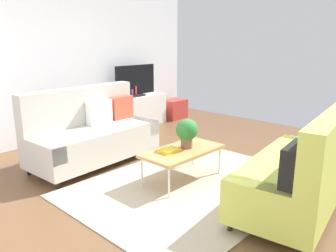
{
  "coord_description": "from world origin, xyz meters",
  "views": [
    {
      "loc": [
        -3.0,
        -2.79,
        1.79
      ],
      "look_at": [
        0.22,
        0.24,
        0.65
      ],
      "focal_mm": 36.17,
      "sensor_mm": 36.0,
      "label": 1
    }
  ],
  "objects": [
    {
      "name": "ground_plane",
      "position": [
        0.0,
        0.0,
        0.0
      ],
      "size": [
        7.68,
        7.68,
        0.0
      ],
      "primitive_type": "plane",
      "color": "brown"
    },
    {
      "name": "wall_far",
      "position": [
        0.0,
        2.8,
        1.45
      ],
      "size": [
        6.4,
        0.12,
        2.9
      ],
      "primitive_type": "cube",
      "color": "silver",
      "rests_on": "ground_plane"
    },
    {
      "name": "area_rug",
      "position": [
        0.07,
        -0.31,
        0.01
      ],
      "size": [
        2.9,
        2.2,
        0.01
      ],
      "primitive_type": "cube",
      "color": "tan",
      "rests_on": "ground_plane"
    },
    {
      "name": "couch_beige",
      "position": [
        -0.27,
        1.31,
        0.45
      ],
      "size": [
        1.95,
        0.96,
        1.1
      ],
      "rotation": [
        0.0,
        0.0,
        3.2
      ],
      "color": "#B2ADA3",
      "rests_on": "ground_plane"
    },
    {
      "name": "couch_green",
      "position": [
        0.41,
        -1.53,
        0.45
      ],
      "size": [
        1.99,
        1.09,
        1.1
      ],
      "rotation": [
        0.0,
        0.0,
        0.13
      ],
      "color": "#C1CC51",
      "rests_on": "ground_plane"
    },
    {
      "name": "coffee_table",
      "position": [
        0.12,
        -0.11,
        0.39
      ],
      "size": [
        1.1,
        0.56,
        0.42
      ],
      "color": "#B7844C",
      "rests_on": "ground_plane"
    },
    {
      "name": "tv_console",
      "position": [
        1.58,
        2.46,
        0.32
      ],
      "size": [
        1.4,
        0.44,
        0.64
      ],
      "primitive_type": "cube",
      "color": "silver",
      "rests_on": "ground_plane"
    },
    {
      "name": "tv",
      "position": [
        1.58,
        2.44,
        0.95
      ],
      "size": [
        1.0,
        0.2,
        0.64
      ],
      "color": "black",
      "rests_on": "tv_console"
    },
    {
      "name": "storage_trunk",
      "position": [
        2.68,
        2.36,
        0.22
      ],
      "size": [
        0.52,
        0.4,
        0.44
      ],
      "primitive_type": "cube",
      "color": "#B2382D",
      "rests_on": "ground_plane"
    },
    {
      "name": "potted_plant",
      "position": [
        0.21,
        -0.1,
        0.64
      ],
      "size": [
        0.29,
        0.29,
        0.38
      ],
      "color": "brown",
      "rests_on": "coffee_table"
    },
    {
      "name": "table_book_0",
      "position": [
        -0.06,
        -0.05,
        0.44
      ],
      "size": [
        0.25,
        0.2,
        0.04
      ],
      "primitive_type": "cube",
      "rotation": [
        0.0,
        0.0,
        -0.08
      ],
      "color": "gold",
      "rests_on": "coffee_table"
    },
    {
      "name": "vase_0",
      "position": [
        1.0,
        2.51,
        0.71
      ],
      "size": [
        0.12,
        0.12,
        0.14
      ],
      "primitive_type": "cylinder",
      "color": "#4C72B2",
      "rests_on": "tv_console"
    },
    {
      "name": "vase_1",
      "position": [
        1.18,
        2.51,
        0.71
      ],
      "size": [
        0.14,
        0.14,
        0.13
      ],
      "primitive_type": "cylinder",
      "color": "#4C72B2",
      "rests_on": "tv_console"
    },
    {
      "name": "bottle_0",
      "position": [
        1.38,
        2.42,
        0.72
      ],
      "size": [
        0.04,
        0.04,
        0.15
      ],
      "primitive_type": "cylinder",
      "color": "purple",
      "rests_on": "tv_console"
    },
    {
      "name": "bottle_1",
      "position": [
        1.47,
        2.42,
        0.72
      ],
      "size": [
        0.05,
        0.05,
        0.16
      ],
      "primitive_type": "cylinder",
      "color": "purple",
      "rests_on": "tv_console"
    },
    {
      "name": "bottle_2",
      "position": [
        1.57,
        2.42,
        0.75
      ],
      "size": [
        0.05,
        0.05,
        0.22
      ],
      "primitive_type": "cylinder",
      "color": "red",
      "rests_on": "tv_console"
    }
  ]
}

